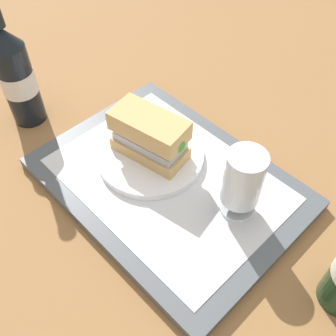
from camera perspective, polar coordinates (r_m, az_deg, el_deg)
The scene contains 7 objects.
ground_plane at distance 0.69m, azimuth 0.00°, elevation -2.66°, with size 3.00×3.00×0.00m, color olive.
tray at distance 0.69m, azimuth 0.00°, elevation -2.15°, with size 0.44×0.32×0.02m, color #4C5156.
placemat at distance 0.68m, azimuth 0.00°, elevation -1.60°, with size 0.38×0.27×0.00m, color silver.
plate at distance 0.70m, azimuth -2.55°, elevation 1.86°, with size 0.19×0.19×0.01m, color white.
sandwich at distance 0.67m, azimuth -2.47°, elevation 4.62°, with size 0.14×0.09×0.08m.
beer_glass at distance 0.60m, azimuth 10.72°, elevation -2.06°, with size 0.06×0.06×0.12m.
second_bottle at distance 0.80m, azimuth -21.13°, elevation 12.37°, with size 0.07×0.07×0.27m.
Camera 1 is at (0.30, -0.29, 0.55)m, focal length 42.08 mm.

